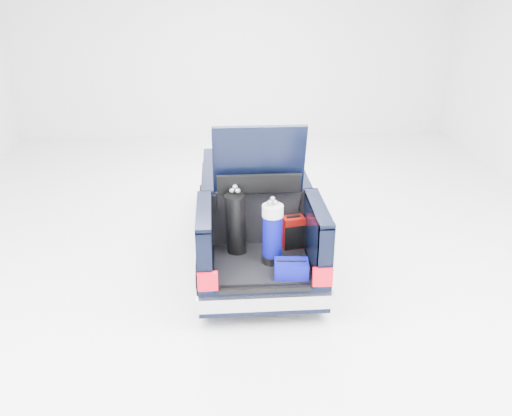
{
  "coord_description": "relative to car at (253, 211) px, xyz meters",
  "views": [
    {
      "loc": [
        -0.57,
        -8.11,
        4.34
      ],
      "look_at": [
        0.0,
        -0.5,
        0.99
      ],
      "focal_mm": 38.0,
      "sensor_mm": 36.0,
      "label": 1
    }
  ],
  "objects": [
    {
      "name": "black_golf_bag",
      "position": [
        -0.34,
        -1.29,
        0.39
      ],
      "size": [
        0.39,
        0.43,
        1.02
      ],
      "rotation": [
        0.0,
        0.0,
        -0.37
      ],
      "color": "black",
      "rests_on": "car"
    },
    {
      "name": "red_suitcase",
      "position": [
        0.5,
        -1.19,
        0.17
      ],
      "size": [
        0.34,
        0.26,
        0.51
      ],
      "rotation": [
        0.0,
        0.0,
        0.22
      ],
      "color": "#7C0704",
      "rests_on": "car"
    },
    {
      "name": "car",
      "position": [
        0.0,
        0.0,
        0.0
      ],
      "size": [
        1.87,
        4.65,
        2.47
      ],
      "color": "black",
      "rests_on": "ground"
    },
    {
      "name": "blue_golf_bag",
      "position": [
        0.15,
        -1.61,
        0.37
      ],
      "size": [
        0.37,
        0.37,
        0.98
      ],
      "rotation": [
        0.0,
        0.0,
        0.34
      ],
      "color": "black",
      "rests_on": "car"
    },
    {
      "name": "blue_duffel",
      "position": [
        0.37,
        -2.01,
        0.04
      ],
      "size": [
        0.48,
        0.34,
        0.24
      ],
      "rotation": [
        0.0,
        0.0,
        -0.09
      ],
      "color": "#050579",
      "rests_on": "car"
    },
    {
      "name": "ground",
      "position": [
        0.0,
        -0.11,
        -0.67
      ],
      "size": [
        14.0,
        14.0,
        0.0
      ],
      "primitive_type": "plane",
      "color": "white",
      "rests_on": "ground"
    }
  ]
}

